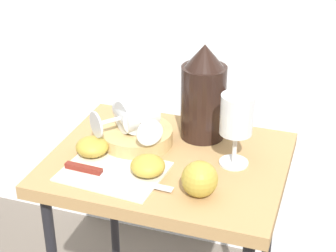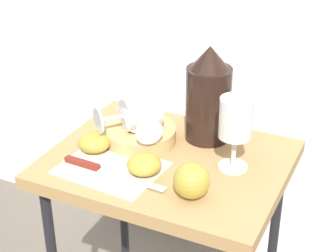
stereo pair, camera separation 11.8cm
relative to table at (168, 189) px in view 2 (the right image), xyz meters
name	(u,v)px [view 2 (the right image)]	position (x,y,z in m)	size (l,w,h in m)	color
table	(168,189)	(0.00, 0.00, 0.00)	(0.52, 0.41, 0.71)	#AD8451
linen_napkin	(111,168)	(-0.09, -0.09, 0.09)	(0.21, 0.16, 0.00)	silver
basket_tray	(140,134)	(-0.09, 0.04, 0.10)	(0.17, 0.17, 0.04)	tan
pitcher	(209,102)	(0.05, 0.12, 0.18)	(0.16, 0.10, 0.23)	black
wine_glass_upright	(236,122)	(0.14, 0.02, 0.20)	(0.07, 0.07, 0.16)	silver
wine_glass_tipped_near	(139,113)	(-0.09, 0.04, 0.16)	(0.15, 0.15, 0.08)	silver
wine_glass_tipped_far	(138,112)	(-0.10, 0.04, 0.16)	(0.15, 0.15, 0.08)	silver
apple_half_left	(94,142)	(-0.16, -0.05, 0.11)	(0.07, 0.07, 0.04)	#B29938
apple_half_right	(144,164)	(-0.02, -0.08, 0.11)	(0.07, 0.07, 0.04)	#B29938
apple_whole	(192,181)	(0.10, -0.11, 0.12)	(0.07, 0.07, 0.07)	#B29938
knife	(99,169)	(-0.11, -0.12, 0.09)	(0.25, 0.03, 0.01)	silver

